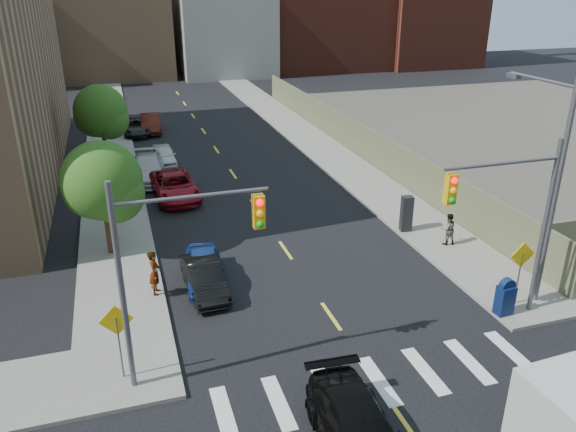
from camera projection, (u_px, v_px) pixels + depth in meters
sidewalk_nw at (109, 127)px, 49.00m from camera, size 3.50×73.00×0.15m
sidewalk_ne at (279, 115)px, 53.25m from camera, size 3.50×73.00×0.15m
fence_north at (354, 137)px, 41.43m from camera, size 0.12×44.00×2.50m
gravel_lot at (539, 129)px, 48.71m from camera, size 36.00×42.00×0.06m
bg_bldg_midwest at (112, 16)px, 73.39m from camera, size 14.00×16.00×15.00m
bg_bldg_center at (221, 35)px, 76.44m from camera, size 12.00×16.00×10.00m
bg_bldg_east at (313, 9)px, 80.87m from camera, size 18.00×18.00×16.00m
bg_bldg_fareast at (419, 1)px, 83.10m from camera, size 14.00×16.00×18.00m
signal_nw at (171, 255)px, 16.55m from camera, size 4.59×0.30×7.00m
signal_ne at (513, 209)px, 19.83m from camera, size 4.59×0.30×7.00m
streetlight_ne at (551, 177)px, 20.96m from camera, size 0.25×3.70×9.00m
warn_sign_nw at (117, 329)px, 17.48m from camera, size 1.06×0.06×2.83m
warn_sign_ne at (521, 262)px, 21.59m from camera, size 1.06×0.06×2.83m
warn_sign_midwest at (110, 187)px, 29.35m from camera, size 1.06×0.06×2.83m
tree_west_near at (102, 185)px, 25.23m from camera, size 3.66×3.64×5.52m
tree_west_far at (101, 114)px, 38.42m from camera, size 3.66×3.64×5.52m
parked_car_blue at (205, 268)px, 23.87m from camera, size 1.97×4.14×1.36m
parked_car_black at (204, 278)px, 23.19m from camera, size 1.58×3.99×1.29m
parked_car_red at (175, 186)px, 33.17m from camera, size 2.80×5.49×1.48m
parked_car_silver at (147, 169)px, 36.07m from camera, size 2.51×5.41×1.53m
parked_car_white at (163, 155)px, 39.06m from camera, size 1.66×4.06×1.38m
parked_car_maroon at (151, 123)px, 47.51m from camera, size 1.78×4.60×1.49m
parked_car_grey at (136, 127)px, 46.77m from camera, size 2.19×4.68×1.30m
mailbox at (505, 297)px, 21.34m from camera, size 0.65×0.51×1.53m
payphone at (406, 214)px, 28.41m from camera, size 0.61×0.53×1.85m
pedestrian_west at (155, 273)px, 22.67m from camera, size 0.60×0.78×1.89m
pedestrian_east at (448, 229)px, 26.99m from camera, size 0.83×0.67×1.58m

